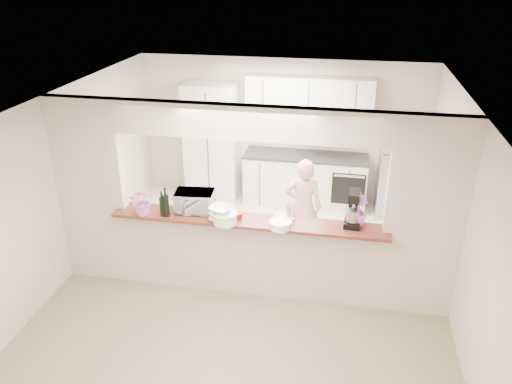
% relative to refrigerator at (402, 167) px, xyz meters
% --- Properties ---
extents(floor, '(6.00, 6.00, 0.00)m').
position_rel_refrigerator_xyz_m(floor, '(-2.05, -2.65, -0.85)').
color(floor, gray).
rests_on(floor, ground).
extents(tile_overlay, '(5.00, 2.90, 0.01)m').
position_rel_refrigerator_xyz_m(tile_overlay, '(-2.05, -1.10, -0.84)').
color(tile_overlay, silver).
rests_on(tile_overlay, floor).
extents(partition, '(5.00, 0.15, 2.50)m').
position_rel_refrigerator_xyz_m(partition, '(-2.05, -2.65, 0.63)').
color(partition, beige).
rests_on(partition, floor).
extents(bar_counter, '(3.40, 0.38, 1.09)m').
position_rel_refrigerator_xyz_m(bar_counter, '(-2.05, -2.65, -0.27)').
color(bar_counter, beige).
rests_on(bar_counter, floor).
extents(kitchen_cabinets, '(3.15, 0.62, 2.25)m').
position_rel_refrigerator_xyz_m(kitchen_cabinets, '(-2.24, 0.07, 0.12)').
color(kitchen_cabinets, silver).
rests_on(kitchen_cabinets, floor).
extents(refrigerator, '(0.75, 0.70, 1.70)m').
position_rel_refrigerator_xyz_m(refrigerator, '(0.00, 0.00, 0.00)').
color(refrigerator, '#9E9EA3').
rests_on(refrigerator, floor).
extents(flower_left, '(0.41, 0.39, 0.36)m').
position_rel_refrigerator_xyz_m(flower_left, '(-3.35, -2.80, 0.42)').
color(flower_left, '#DD75C6').
rests_on(flower_left, bar_counter).
extents(wine_bottle_a, '(0.07, 0.07, 0.33)m').
position_rel_refrigerator_xyz_m(wine_bottle_a, '(-3.10, -2.80, 0.37)').
color(wine_bottle_a, black).
rests_on(wine_bottle_a, bar_counter).
extents(wine_bottle_b, '(0.08, 0.08, 0.38)m').
position_rel_refrigerator_xyz_m(wine_bottle_b, '(-3.05, -2.80, 0.39)').
color(wine_bottle_b, black).
rests_on(wine_bottle_b, bar_counter).
extents(toaster_oven, '(0.51, 0.37, 0.26)m').
position_rel_refrigerator_xyz_m(toaster_oven, '(-2.75, -2.60, 0.37)').
color(toaster_oven, '#BCBDC2').
rests_on(toaster_oven, bar_counter).
extents(serving_bowls, '(0.35, 0.35, 0.20)m').
position_rel_refrigerator_xyz_m(serving_bowls, '(-2.35, -2.82, 0.34)').
color(serving_bowls, white).
rests_on(serving_bowls, bar_counter).
extents(plate_stack_a, '(0.30, 0.30, 0.14)m').
position_rel_refrigerator_xyz_m(plate_stack_a, '(-2.30, -2.84, 0.31)').
color(plate_stack_a, white).
rests_on(plate_stack_a, bar_counter).
extents(plate_stack_b, '(0.26, 0.26, 0.09)m').
position_rel_refrigerator_xyz_m(plate_stack_b, '(-1.63, -2.84, 0.29)').
color(plate_stack_b, white).
rests_on(plate_stack_b, bar_counter).
extents(red_bowl, '(0.15, 0.15, 0.07)m').
position_rel_refrigerator_xyz_m(red_bowl, '(-2.20, -2.68, 0.28)').
color(red_bowl, maroon).
rests_on(red_bowl, bar_counter).
extents(tan_bowl, '(0.17, 0.17, 0.08)m').
position_rel_refrigerator_xyz_m(tan_bowl, '(-1.65, -2.68, 0.28)').
color(tan_bowl, tan).
rests_on(tan_bowl, bar_counter).
extents(utensil_caddy, '(0.26, 0.22, 0.21)m').
position_rel_refrigerator_xyz_m(utensil_caddy, '(-1.60, -2.60, 0.33)').
color(utensil_caddy, silver).
rests_on(utensil_caddy, bar_counter).
extents(stand_mixer, '(0.21, 0.31, 0.44)m').
position_rel_refrigerator_xyz_m(stand_mixer, '(-0.80, -2.59, 0.44)').
color(stand_mixer, black).
rests_on(stand_mixer, bar_counter).
extents(flower_right, '(0.30, 0.30, 0.40)m').
position_rel_refrigerator_xyz_m(flower_right, '(-0.75, -2.60, 0.44)').
color(flower_right, '#BC66BD').
rests_on(flower_right, bar_counter).
extents(person, '(0.55, 0.38, 1.47)m').
position_rel_refrigerator_xyz_m(person, '(-1.48, -1.55, -0.12)').
color(person, '#D7A08C').
rests_on(person, floor).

